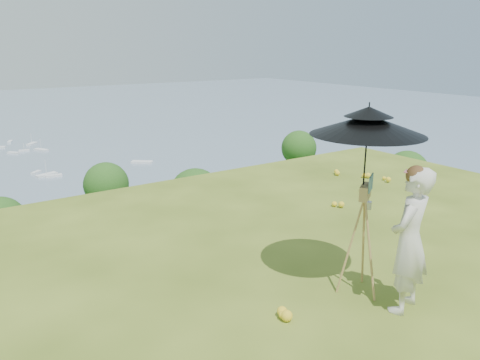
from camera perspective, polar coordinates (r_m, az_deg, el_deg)
ground at (r=6.19m, az=20.16°, el=-15.17°), size 14.00×14.00×0.00m
slope_trees at (r=42.27m, az=-25.17°, el=-11.02°), size 110.00×50.00×6.00m
wildflowers at (r=6.28m, az=18.33°, el=-13.86°), size 10.00×10.50×0.12m
painter at (r=5.90m, az=19.95°, el=-6.96°), size 0.75×0.60×1.80m
field_easel at (r=6.17m, az=14.63°, el=-6.51°), size 0.83×0.83×1.59m
sun_umbrella at (r=5.86m, az=15.10°, el=3.50°), size 1.82×1.82×1.16m
painter_cap at (r=5.64m, az=20.75°, el=1.01°), size 0.31×0.34×0.10m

